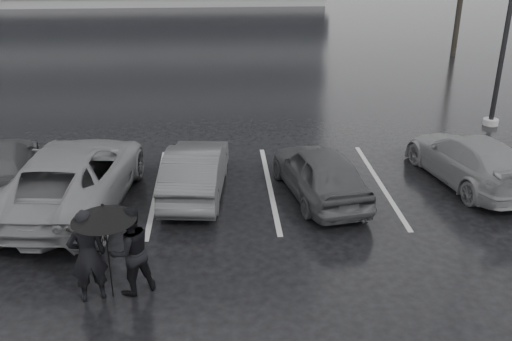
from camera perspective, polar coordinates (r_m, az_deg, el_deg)
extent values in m
plane|color=black|center=(11.99, -0.41, -6.76)|extent=(160.00, 160.00, 0.00)
imported|color=black|center=(13.58, 6.41, -0.15)|extent=(2.15, 3.90, 1.26)
imported|color=#29282B|center=(13.73, -6.05, 0.07)|extent=(1.65, 3.82, 1.22)
imported|color=#515153|center=(13.65, -17.90, -0.59)|extent=(2.97, 5.51, 1.47)
imported|color=#515153|center=(15.24, 20.60, 1.06)|extent=(2.45, 4.44, 1.22)
imported|color=black|center=(10.17, -16.48, -8.17)|extent=(0.73, 0.60, 1.74)
imported|color=black|center=(10.21, -12.44, -7.85)|extent=(1.01, 0.95, 1.66)
cylinder|color=black|center=(10.17, -14.51, -8.49)|extent=(0.02, 0.02, 1.57)
cone|color=black|center=(9.74, -15.04, -4.07)|extent=(1.08, 1.08, 0.27)
sphere|color=black|center=(9.68, -15.12, -3.35)|extent=(0.05, 0.05, 0.05)
cylinder|color=gray|center=(20.11, 22.41, 4.51)|extent=(0.48, 0.48, 0.19)
cube|color=#A1A1A3|center=(14.85, -20.70, -2.12)|extent=(0.12, 5.00, 0.00)
cube|color=#A1A1A3|center=(14.28, -9.90, -1.90)|extent=(0.12, 5.00, 0.00)
cube|color=#A1A1A3|center=(14.24, 1.37, -1.59)|extent=(0.12, 5.00, 0.00)
cube|color=#A1A1A3|center=(14.75, 12.28, -1.24)|extent=(0.12, 5.00, 0.00)
cube|color=#A1A1A3|center=(15.74, 22.12, -0.89)|extent=(0.12, 5.00, 0.00)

